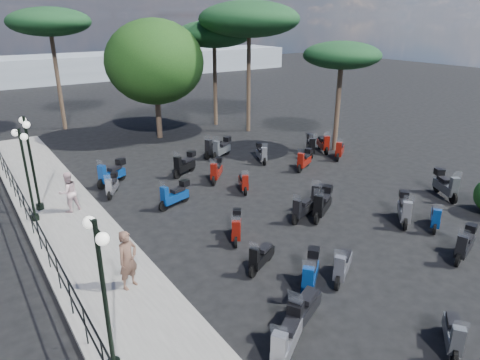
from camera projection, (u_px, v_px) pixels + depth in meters
ground at (261, 218)px, 17.16m from camera, size 120.00×120.00×0.00m
sidewalk at (74, 231)px, 16.01m from camera, size 3.00×30.00×0.15m
railing at (34, 222)px, 14.88m from camera, size 0.04×26.04×1.10m
lamp_post_0 at (104, 289)px, 8.91m from camera, size 0.30×1.11×3.75m
lamp_post_1 at (26, 170)px, 15.94m from camera, size 0.42×1.06×3.66m
lamp_post_2 at (31, 158)px, 16.84m from camera, size 0.31×1.15×3.89m
woman at (128, 260)px, 12.29m from camera, size 0.77×0.65×1.80m
pedestrian_far at (68, 192)px, 17.17m from camera, size 0.94×0.81×1.68m
scooter_0 at (303, 310)px, 11.03m from camera, size 1.72×0.96×1.46m
scooter_1 at (287, 339)px, 10.00m from camera, size 1.63×1.15×1.46m
scooter_2 at (261, 257)px, 13.58m from camera, size 1.45×0.85×1.25m
scooter_3 at (175, 195)px, 18.07m from camera, size 1.65×0.74×1.34m
scooter_4 at (112, 186)px, 19.23m from camera, size 0.94×1.32×1.19m
scooter_5 at (112, 174)px, 20.40m from camera, size 1.69×1.06×1.47m
scooter_7 at (310, 274)px, 12.53m from camera, size 1.45×1.24×1.39m
scooter_8 at (302, 209)px, 16.91m from camera, size 1.55×0.76×1.29m
scooter_9 at (236, 228)px, 15.39m from camera, size 1.05×1.34×1.24m
scooter_10 at (216, 171)px, 20.90m from camera, size 1.29×1.34×1.35m
scooter_11 at (185, 165)px, 21.68m from camera, size 1.64×1.02×1.42m
scooter_12 at (453, 335)px, 10.29m from camera, size 1.32×1.04×1.26m
scooter_13 at (342, 266)px, 13.04m from camera, size 1.50×1.01×1.36m
scooter_14 at (318, 195)px, 18.18m from camera, size 1.54×1.03×1.38m
scooter_15 at (322, 204)px, 17.09m from camera, size 1.69×1.11×1.48m
scooter_16 at (244, 183)px, 19.67m from camera, size 0.81×1.40×1.20m
scooter_17 at (222, 149)px, 24.33m from camera, size 1.64×1.00×1.41m
scooter_18 at (465, 245)px, 14.18m from camera, size 1.66×0.75×1.35m
scooter_19 at (404, 210)px, 16.65m from camera, size 1.45×1.32×1.42m
scooter_20 at (304, 160)px, 22.46m from camera, size 1.52×0.94×1.31m
scooter_21 at (262, 154)px, 23.59m from camera, size 0.80×1.49×1.25m
scooter_22 at (214, 148)px, 24.48m from camera, size 1.69×0.93×1.43m
scooter_24 at (446, 186)px, 18.96m from camera, size 1.09×1.69×1.48m
scooter_25 at (435, 218)px, 16.21m from camera, size 1.36×0.94×1.24m
scooter_26 at (340, 150)px, 24.18m from camera, size 1.45×1.11×1.37m
scooter_27 at (323, 144)px, 25.33m from camera, size 0.98×1.63×1.41m
scooter_28 at (311, 146)px, 24.80m from camera, size 1.24×1.56×1.45m
broadleaf_tree at (155, 62)px, 26.79m from camera, size 6.18×6.18×7.51m
pine_0 at (214, 34)px, 29.66m from camera, size 5.32×5.32×7.34m
pine_1 at (249, 19)px, 27.50m from camera, size 6.59×6.59×8.55m
pine_2 at (49, 22)px, 28.14m from camera, size 5.37×5.37×8.17m
pine_3 at (342, 56)px, 23.94m from camera, size 4.37×4.37×6.31m
distant_hills at (35, 70)px, 51.25m from camera, size 70.00×8.00×3.00m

